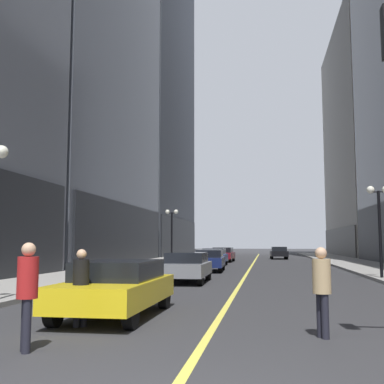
% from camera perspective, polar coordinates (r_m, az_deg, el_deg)
% --- Properties ---
extents(ground_plane, '(200.00, 200.00, 0.00)m').
position_cam_1_polar(ground_plane, '(39.44, 7.27, -8.60)').
color(ground_plane, '#2D2D30').
extents(sidewalk_left, '(4.50, 78.00, 0.15)m').
position_cam_1_polar(sidewalk_left, '(40.52, -4.60, -8.45)').
color(sidewalk_left, gray).
rests_on(sidewalk_left, ground).
extents(sidewalk_right, '(4.50, 78.00, 0.15)m').
position_cam_1_polar(sidewalk_right, '(40.06, 19.27, -8.16)').
color(sidewalk_right, gray).
rests_on(sidewalk_right, ground).
extents(lane_centre_stripe, '(0.16, 70.00, 0.01)m').
position_cam_1_polar(lane_centre_stripe, '(39.44, 7.27, -8.59)').
color(lane_centre_stripe, '#E5D64C').
rests_on(lane_centre_stripe, ground).
extents(building_right_far, '(11.50, 26.00, 30.20)m').
position_cam_1_polar(building_right_far, '(67.44, 21.62, 5.70)').
color(building_right_far, '#A8A399').
rests_on(building_right_far, ground).
extents(car_yellow, '(1.94, 4.50, 1.32)m').
position_cam_1_polar(car_yellow, '(11.78, -8.99, -11.07)').
color(car_yellow, yellow).
rests_on(car_yellow, ground).
extents(car_grey, '(1.91, 4.30, 1.32)m').
position_cam_1_polar(car_grey, '(21.38, -0.67, -8.88)').
color(car_grey, slate).
rests_on(car_grey, ground).
extents(car_navy, '(1.89, 4.52, 1.32)m').
position_cam_1_polar(car_navy, '(29.55, 2.13, -8.11)').
color(car_navy, '#141E4C').
rests_on(car_navy, ground).
extents(car_blue, '(1.81, 4.32, 1.32)m').
position_cam_1_polar(car_blue, '(36.65, 2.67, -7.71)').
color(car_blue, navy).
rests_on(car_blue, ground).
extents(car_maroon, '(1.98, 4.80, 1.32)m').
position_cam_1_polar(car_maroon, '(44.21, 3.74, -7.42)').
color(car_maroon, maroon).
rests_on(car_maroon, ground).
extents(car_black, '(1.90, 4.65, 1.32)m').
position_cam_1_polar(car_black, '(52.61, 10.37, -7.13)').
color(car_black, black).
rests_on(car_black, ground).
extents(pedestrian_in_red_jacket, '(0.47, 0.47, 1.76)m').
position_cam_1_polar(pedestrian_in_red_jacket, '(8.34, -19.14, -10.77)').
color(pedestrian_in_red_jacket, black).
rests_on(pedestrian_in_red_jacket, ground).
extents(pedestrian_in_tan_trench, '(0.45, 0.45, 1.67)m').
position_cam_1_polar(pedestrian_in_tan_trench, '(9.36, 15.31, -10.69)').
color(pedestrian_in_tan_trench, black).
rests_on(pedestrian_in_tan_trench, ground).
extents(pedestrian_in_black_coat, '(0.48, 0.48, 1.62)m').
position_cam_1_polar(pedestrian_in_black_coat, '(10.49, -13.18, -10.41)').
color(pedestrian_in_black_coat, black).
rests_on(pedestrian_in_black_coat, ground).
extents(street_lamp_left_far, '(1.06, 0.36, 4.43)m').
position_cam_1_polar(street_lamp_left_far, '(38.52, -2.44, -3.86)').
color(street_lamp_left_far, black).
rests_on(street_lamp_left_far, ground).
extents(street_lamp_right_mid, '(1.06, 0.36, 4.43)m').
position_cam_1_polar(street_lamp_right_mid, '(24.03, 21.52, -2.09)').
color(street_lamp_right_mid, black).
rests_on(street_lamp_right_mid, ground).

